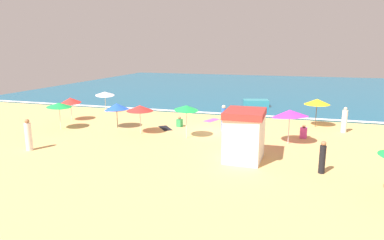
% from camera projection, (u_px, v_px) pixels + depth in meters
% --- Properties ---
extents(ground_plane, '(60.00, 60.00, 0.00)m').
position_uv_depth(ground_plane, '(214.00, 132.00, 24.24)').
color(ground_plane, '#E5B26B').
extents(ocean_water, '(60.00, 44.00, 0.10)m').
position_uv_depth(ocean_water, '(258.00, 87.00, 50.37)').
color(ocean_water, '#196084').
rests_on(ocean_water, ground_plane).
extents(wave_breaker_foam, '(57.00, 0.70, 0.01)m').
position_uv_depth(wave_breaker_foam, '(231.00, 114.00, 30.10)').
color(wave_breaker_foam, white).
rests_on(wave_breaker_foam, ocean_water).
extents(lifeguard_cabana, '(2.04, 2.54, 2.73)m').
position_uv_depth(lifeguard_cabana, '(244.00, 135.00, 17.93)').
color(lifeguard_cabana, white).
rests_on(lifeguard_cabana, ground_plane).
extents(beach_umbrella_0, '(2.54, 2.54, 2.03)m').
position_uv_depth(beach_umbrella_0, '(140.00, 108.00, 23.33)').
color(beach_umbrella_0, silver).
rests_on(beach_umbrella_0, ground_plane).
extents(beach_umbrella_1, '(2.30, 2.30, 2.29)m').
position_uv_depth(beach_umbrella_1, '(186.00, 108.00, 22.11)').
color(beach_umbrella_1, silver).
rests_on(beach_umbrella_1, ground_plane).
extents(beach_umbrella_3, '(1.78, 1.80, 1.97)m').
position_uv_depth(beach_umbrella_3, '(70.00, 100.00, 27.61)').
color(beach_umbrella_3, silver).
rests_on(beach_umbrella_3, ground_plane).
extents(beach_umbrella_4, '(3.18, 3.18, 2.30)m').
position_uv_depth(beach_umbrella_4, '(290.00, 113.00, 20.83)').
color(beach_umbrella_4, silver).
rests_on(beach_umbrella_4, ground_plane).
extents(beach_umbrella_5, '(2.67, 2.67, 2.18)m').
position_uv_depth(beach_umbrella_5, '(317.00, 102.00, 25.29)').
color(beach_umbrella_5, '#4C3823').
rests_on(beach_umbrella_5, ground_plane).
extents(beach_umbrella_6, '(2.46, 2.46, 2.01)m').
position_uv_depth(beach_umbrella_6, '(105.00, 94.00, 31.25)').
color(beach_umbrella_6, silver).
rests_on(beach_umbrella_6, ground_plane).
extents(beach_umbrella_7, '(2.32, 2.31, 2.05)m').
position_uv_depth(beach_umbrella_7, '(59.00, 105.00, 24.60)').
color(beach_umbrella_7, silver).
rests_on(beach_umbrella_7, ground_plane).
extents(beach_umbrella_8, '(2.54, 2.53, 1.92)m').
position_uv_depth(beach_umbrella_8, '(117.00, 107.00, 25.13)').
color(beach_umbrella_8, '#4C3823').
rests_on(beach_umbrella_8, ground_plane).
extents(beachgoer_0, '(0.46, 0.46, 0.79)m').
position_uv_depth(beachgoer_0, '(180.00, 122.00, 25.66)').
color(beachgoer_0, green).
rests_on(beachgoer_0, ground_plane).
extents(beachgoer_1, '(0.51, 0.51, 1.83)m').
position_uv_depth(beachgoer_1, '(344.00, 121.00, 23.86)').
color(beachgoer_1, white).
rests_on(beachgoer_1, ground_plane).
extents(beachgoer_2, '(0.33, 0.33, 1.62)m').
position_uv_depth(beachgoer_2, '(322.00, 158.00, 16.08)').
color(beachgoer_2, black).
rests_on(beachgoer_2, ground_plane).
extents(beachgoer_3, '(0.38, 0.38, 1.92)m').
position_uv_depth(beachgoer_3, '(223.00, 118.00, 24.18)').
color(beachgoer_3, blue).
rests_on(beachgoer_3, ground_plane).
extents(beachgoer_4, '(0.48, 0.48, 0.93)m').
position_uv_depth(beachgoer_4, '(304.00, 132.00, 22.43)').
color(beachgoer_4, '#D84CA5').
rests_on(beachgoer_4, ground_plane).
extents(beachgoer_5, '(0.50, 0.50, 1.88)m').
position_uv_depth(beachgoer_5, '(28.00, 136.00, 19.69)').
color(beachgoer_5, white).
rests_on(beachgoer_5, ground_plane).
extents(beach_towel_0, '(0.77, 1.33, 0.01)m').
position_uv_depth(beach_towel_0, '(230.00, 125.00, 26.37)').
color(beach_towel_0, green).
rests_on(beach_towel_0, ground_plane).
extents(beach_towel_2, '(1.56, 1.72, 0.01)m').
position_uv_depth(beach_towel_2, '(165.00, 128.00, 25.24)').
color(beach_towel_2, black).
rests_on(beach_towel_2, ground_plane).
extents(beach_towel_3, '(1.24, 1.73, 0.01)m').
position_uv_depth(beach_towel_3, '(212.00, 120.00, 27.99)').
color(beach_towel_3, '#D84CA5').
rests_on(beach_towel_3, ground_plane).
extents(small_boat_0, '(2.74, 1.95, 0.66)m').
position_uv_depth(small_boat_0, '(256.00, 103.00, 34.03)').
color(small_boat_0, teal).
rests_on(small_boat_0, ocean_water).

